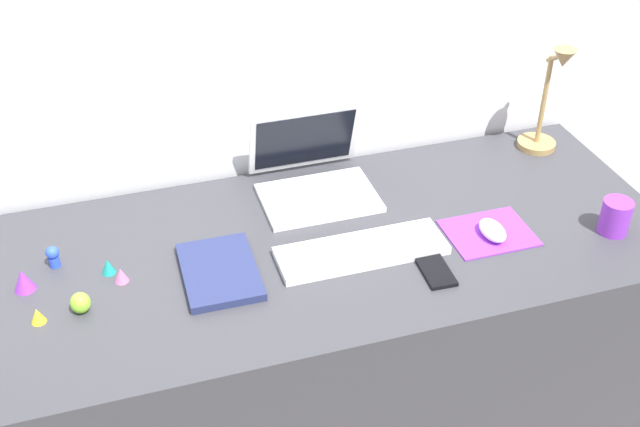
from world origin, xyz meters
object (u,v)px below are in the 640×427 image
at_px(mouse, 492,230).
at_px(desk_lamp, 549,102).
at_px(cell_phone, 435,270).
at_px(toy_figurine_lime, 80,303).
at_px(toy_figurine_pink, 121,276).
at_px(toy_figurine_teal, 108,266).
at_px(coffee_mug, 615,217).
at_px(toy_figurine_blue, 53,256).
at_px(toy_figurine_yellow, 38,315).
at_px(notebook_pad, 220,272).
at_px(laptop, 312,172).
at_px(keyboard, 362,251).
at_px(toy_figurine_purple, 23,280).

bearing_deg(mouse, desk_lamp, 45.67).
distance_m(cell_phone, toy_figurine_lime, 0.80).
distance_m(mouse, toy_figurine_pink, 0.89).
height_order(cell_phone, toy_figurine_lime, toy_figurine_lime).
bearing_deg(cell_phone, toy_figurine_lime, 174.86).
bearing_deg(mouse, toy_figurine_teal, 171.26).
xyz_separation_m(desk_lamp, toy_figurine_lime, (-1.31, -0.31, -0.13)).
bearing_deg(coffee_mug, toy_figurine_blue, 168.53).
height_order(coffee_mug, toy_figurine_yellow, coffee_mug).
relative_size(mouse, coffee_mug, 1.08).
bearing_deg(desk_lamp, notebook_pad, -164.32).
height_order(desk_lamp, toy_figurine_blue, desk_lamp).
bearing_deg(notebook_pad, toy_figurine_pink, 170.08).
height_order(desk_lamp, coffee_mug, desk_lamp).
distance_m(cell_phone, toy_figurine_teal, 0.76).
bearing_deg(mouse, toy_figurine_lime, 178.68).
bearing_deg(mouse, laptop, 136.45).
bearing_deg(keyboard, notebook_pad, 175.95).
bearing_deg(keyboard, toy_figurine_blue, 166.28).
distance_m(desk_lamp, coffee_mug, 0.42).
xyz_separation_m(laptop, toy_figurine_teal, (-0.56, -0.20, -0.03)).
distance_m(keyboard, toy_figurine_purple, 0.78).
relative_size(desk_lamp, toy_figurine_yellow, 8.99).
xyz_separation_m(laptop, toy_figurine_pink, (-0.53, -0.24, -0.03)).
distance_m(cell_phone, coffee_mug, 0.49).
distance_m(coffee_mug, toy_figurine_pink, 1.20).
bearing_deg(notebook_pad, laptop, 43.47).
relative_size(keyboard, desk_lamp, 1.26).
bearing_deg(toy_figurine_pink, notebook_pad, -10.75).
distance_m(laptop, notebook_pad, 0.42).
relative_size(cell_phone, toy_figurine_yellow, 3.52).
xyz_separation_m(notebook_pad, coffee_mug, (0.97, -0.12, 0.03)).
height_order(notebook_pad, toy_figurine_pink, toy_figurine_pink).
xyz_separation_m(notebook_pad, toy_figurine_yellow, (-0.40, -0.04, 0.01)).
bearing_deg(toy_figurine_lime, toy_figurine_blue, 105.56).
height_order(mouse, toy_figurine_purple, toy_figurine_purple).
bearing_deg(coffee_mug, toy_figurine_pink, 172.13).
xyz_separation_m(toy_figurine_blue, toy_figurine_pink, (0.14, -0.11, -0.01)).
bearing_deg(cell_phone, coffee_mug, 4.03).
height_order(keyboard, mouse, mouse).
distance_m(mouse, toy_figurine_teal, 0.93).
bearing_deg(toy_figurine_pink, mouse, -6.24).
relative_size(desk_lamp, coffee_mug, 3.66).
bearing_deg(toy_figurine_lime, notebook_pad, 6.02).
distance_m(toy_figurine_teal, toy_figurine_yellow, 0.20).
height_order(desk_lamp, toy_figurine_pink, desk_lamp).
height_order(cell_phone, notebook_pad, notebook_pad).
distance_m(keyboard, toy_figurine_teal, 0.59).
bearing_deg(coffee_mug, laptop, 148.14).
bearing_deg(toy_figurine_purple, toy_figurine_teal, 1.18).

